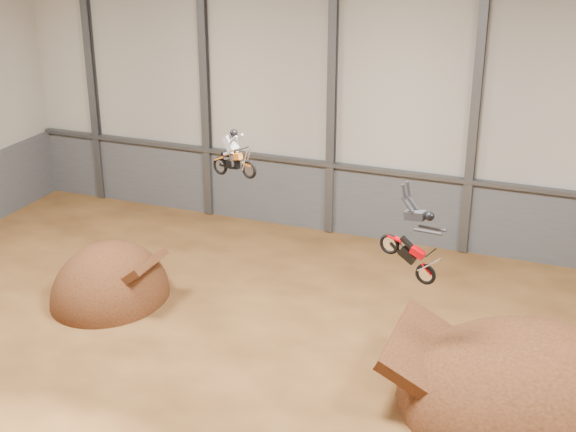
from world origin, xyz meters
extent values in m
plane|color=#502F15|center=(0.00, 0.00, 0.00)|extent=(40.00, 40.00, 0.00)
cube|color=#AEA79A|center=(0.00, 15.00, 7.00)|extent=(40.00, 0.10, 14.00)
cube|color=#4E5055|center=(0.00, 14.90, 1.75)|extent=(39.80, 0.18, 3.50)
cube|color=#47494F|center=(0.00, 14.75, 3.55)|extent=(39.80, 0.35, 0.20)
cube|color=#47494F|center=(-16.67, 14.80, 7.00)|extent=(0.40, 0.36, 13.90)
cube|color=#47494F|center=(-10.00, 14.80, 7.00)|extent=(0.40, 0.36, 13.90)
cube|color=#47494F|center=(-3.33, 14.80, 7.00)|extent=(0.40, 0.36, 13.90)
cube|color=#47494F|center=(3.33, 14.80, 7.00)|extent=(0.40, 0.36, 13.90)
ellipsoid|color=#381B0E|center=(-9.57, 4.73, 0.00)|extent=(4.72, 5.45, 4.72)
ellipsoid|color=#381B0E|center=(7.81, 3.06, 0.00)|extent=(9.26, 8.19, 5.34)
camera|label=1|loc=(8.25, -20.38, 15.70)|focal=50.00mm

